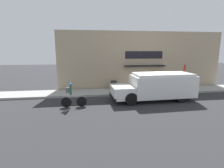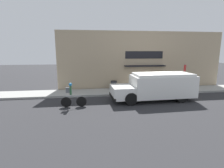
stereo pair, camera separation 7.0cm
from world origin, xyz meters
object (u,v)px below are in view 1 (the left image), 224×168
at_px(school_bus, 157,86).
at_px(cyclist, 72,96).
at_px(stop_sign_post, 184,73).
at_px(trash_bin, 114,85).

height_order(school_bus, cyclist, school_bus).
height_order(school_bus, stop_sign_post, stop_sign_post).
relative_size(cyclist, stop_sign_post, 0.72).
distance_m(school_bus, stop_sign_post, 4.12).
relative_size(school_bus, trash_bin, 8.05).
height_order(cyclist, stop_sign_post, stop_sign_post).
bearing_deg(stop_sign_post, school_bus, -148.85).
relative_size(cyclist, trash_bin, 2.18).
bearing_deg(school_bus, cyclist, -174.23).
bearing_deg(cyclist, stop_sign_post, 16.51).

